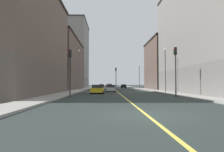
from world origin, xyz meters
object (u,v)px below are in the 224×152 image
object	(u,v)px
building_left_mid	(167,65)
car_green	(110,86)
street_lamp_left_near	(165,65)
building_right_midblock	(60,64)
car_black	(123,86)
building_left_near	(207,33)
traffic_light_left_near	(175,65)
street_lamp_left_far	(139,74)
building_right_distant	(74,55)
car_red	(109,87)
traffic_light_right_near	(70,66)
traffic_light_median_far	(116,75)
street_lamp_right_near	(79,66)
building_right_corner	(18,40)
car_maroon	(101,86)
car_silver	(111,88)
car_yellow	(98,89)

from	to	relation	value
building_left_mid	car_green	size ratio (longest dim) A/B	3.99
building_left_mid	street_lamp_left_near	bearing A→B (deg)	-107.39
building_right_midblock	car_black	bearing A→B (deg)	48.23
building_left_near	car_green	world-z (taller)	building_left_near
traffic_light_left_near	street_lamp_left_far	distance (m)	32.73
building_right_distant	car_red	xyz separation A→B (m)	(12.46, -15.10, -11.24)
traffic_light_right_near	traffic_light_median_far	xyz separation A→B (m)	(6.69, 27.99, 0.07)
street_lamp_left_far	car_black	bearing A→B (deg)	103.61
building_right_distant	street_lamp_left_far	bearing A→B (deg)	-38.45
traffic_light_left_near	street_lamp_right_near	xyz separation A→B (m)	(-13.50, 14.87, 1.06)
street_lamp_left_near	car_black	xyz separation A→B (m)	(-3.34, 38.91, -3.77)
street_lamp_left_far	car_black	size ratio (longest dim) A/B	1.55
building_right_corner	building_right_midblock	xyz separation A→B (m)	(0.00, 23.76, -0.95)
building_right_midblock	car_green	xyz separation A→B (m)	(12.90, 27.51, -5.71)
traffic_light_left_near	street_lamp_left_far	size ratio (longest dim) A/B	0.89
building_left_mid	car_black	world-z (taller)	building_left_mid
building_right_midblock	street_lamp_right_near	bearing A→B (deg)	-61.25
car_maroon	street_lamp_left_far	bearing A→B (deg)	-59.13
street_lamp_left_far	car_maroon	xyz separation A→B (m)	(-11.16, 18.68, -3.56)
building_left_mid	building_right_midblock	distance (m)	27.55
car_green	traffic_light_left_near	bearing A→B (deg)	-82.54
traffic_light_right_near	traffic_light_median_far	distance (m)	28.78
street_lamp_right_near	car_red	size ratio (longest dim) A/B	1.93
car_red	traffic_light_left_near	bearing A→B (deg)	-77.61
car_black	building_right_midblock	bearing A→B (deg)	-131.77
car_black	building_right_corner	bearing A→B (deg)	-112.09
building_right_midblock	car_silver	world-z (taller)	building_right_midblock
building_left_near	street_lamp_left_near	xyz separation A→B (m)	(-6.50, 0.55, -5.08)
car_yellow	car_silver	distance (m)	7.43
building_right_midblock	car_silver	xyz separation A→B (m)	(12.57, -12.27, -5.76)
building_left_near	building_right_midblock	world-z (taller)	building_left_near
car_black	car_red	bearing A→B (deg)	-113.11
car_yellow	traffic_light_median_far	bearing A→B (deg)	79.65
traffic_light_right_near	car_green	bearing A→B (deg)	84.29
traffic_light_left_near	street_lamp_left_far	world-z (taller)	street_lamp_left_far
street_lamp_left_far	traffic_light_right_near	bearing A→B (deg)	-112.48
street_lamp_left_near	car_silver	xyz separation A→B (m)	(-8.45, 6.86, -3.75)
traffic_light_median_far	street_lamp_left_near	world-z (taller)	street_lamp_left_near
car_green	car_black	size ratio (longest dim) A/B	0.93
building_left_near	car_black	bearing A→B (deg)	103.99
traffic_light_right_near	street_lamp_left_near	distance (m)	15.53
street_lamp_right_near	car_maroon	xyz separation A→B (m)	(3.35, 36.51, -4.22)
building_right_distant	traffic_light_right_near	distance (m)	50.64
building_left_near	street_lamp_left_near	size ratio (longest dim) A/B	3.56
traffic_light_median_far	car_black	size ratio (longest dim) A/B	1.32
street_lamp_left_far	car_maroon	world-z (taller)	street_lamp_left_far
traffic_light_right_near	car_silver	size ratio (longest dim) A/B	1.27
building_left_mid	building_right_corner	size ratio (longest dim) A/B	0.75
building_left_mid	building_right_corner	world-z (taller)	building_right_corner
building_left_near	car_maroon	bearing A→B (deg)	111.71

